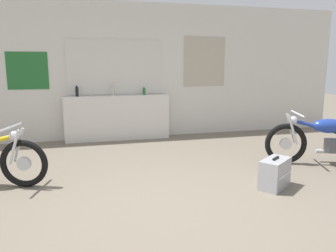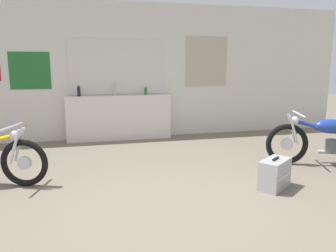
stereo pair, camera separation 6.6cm
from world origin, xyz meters
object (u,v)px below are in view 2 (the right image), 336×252
Objects in this scene: bottle_leftmost at (79,91)px; bottle_left_center at (115,90)px; hard_case_silver at (275,174)px; bottle_center at (146,91)px.

bottle_leftmost is 0.71m from bottle_left_center.
bottle_center is at bearing 107.93° from hard_case_silver.
bottle_leftmost is 1.35m from bottle_center.
bottle_center is 3.53m from hard_case_silver.
bottle_left_center is 0.52× the size of hard_case_silver.
hard_case_silver is (1.70, -3.23, -0.86)m from bottle_left_center.
bottle_left_center is at bearing 117.81° from hard_case_silver.
hard_case_silver is (1.06, -3.27, -0.82)m from bottle_center.
bottle_leftmost reaches higher than bottle_center.
bottle_left_center reaches higher than hard_case_silver.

